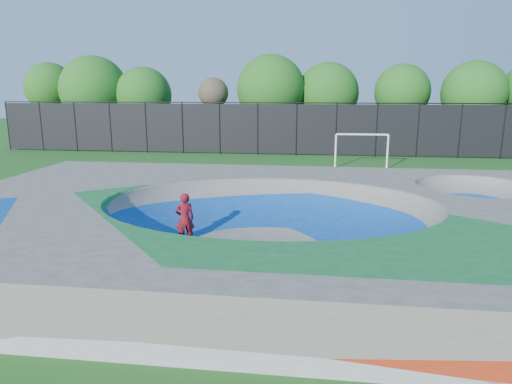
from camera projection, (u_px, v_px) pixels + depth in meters
ground at (270, 245)px, 15.11m from camera, size 120.00×120.00×0.00m
skate_deck at (270, 223)px, 14.95m from camera, size 22.00×14.00×1.50m
skater at (185, 219)px, 15.02m from camera, size 0.75×0.65×1.74m
skateboard at (186, 243)px, 15.21m from camera, size 0.80×0.51×0.05m
soccer_goal at (362, 144)px, 29.28m from camera, size 3.40×0.12×2.25m
fence at (297, 128)px, 34.96m from camera, size 48.09×0.09×4.04m
treeline at (303, 91)px, 38.89m from camera, size 52.82×7.80×7.95m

